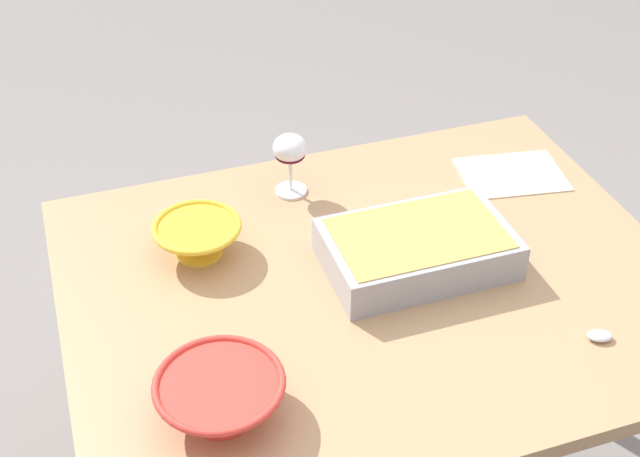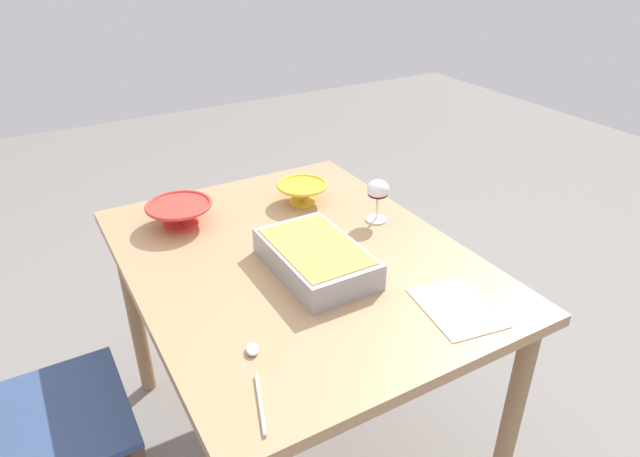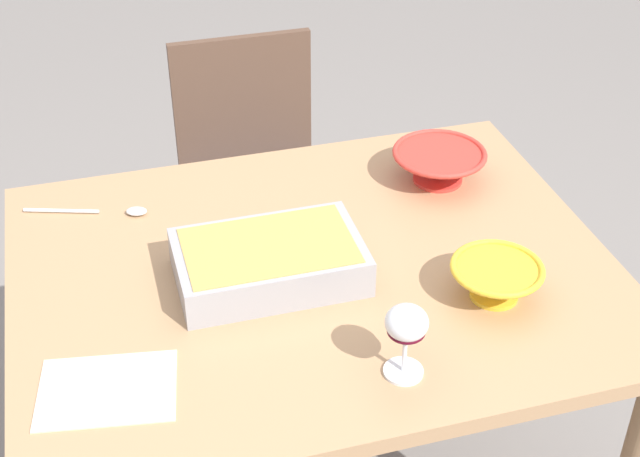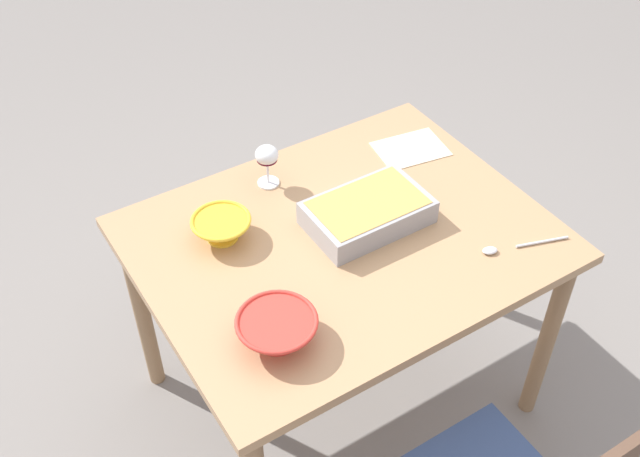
% 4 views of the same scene
% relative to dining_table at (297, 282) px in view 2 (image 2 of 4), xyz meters
% --- Properties ---
extents(ground_plane, '(8.00, 8.00, 0.00)m').
position_rel_dining_table_xyz_m(ground_plane, '(0.00, 0.00, -0.67)').
color(ground_plane, gray).
extents(dining_table, '(1.16, 0.91, 0.76)m').
position_rel_dining_table_xyz_m(dining_table, '(0.00, 0.00, 0.00)').
color(dining_table, tan).
rests_on(dining_table, ground_plane).
extents(chair, '(0.42, 0.42, 0.85)m').
position_rel_dining_table_xyz_m(chair, '(0.05, 0.81, -0.20)').
color(chair, '#334772').
rests_on(chair, ground_plane).
extents(wine_glass, '(0.07, 0.07, 0.14)m').
position_rel_dining_table_xyz_m(wine_glass, '(0.07, -0.33, 0.19)').
color(wine_glass, white).
rests_on(wine_glass, dining_table).
extents(casserole_dish, '(0.35, 0.22, 0.08)m').
position_rel_dining_table_xyz_m(casserole_dish, '(-0.09, -0.01, 0.13)').
color(casserole_dish, '#99999E').
rests_on(casserole_dish, dining_table).
extents(mixing_bowl, '(0.17, 0.17, 0.07)m').
position_rel_dining_table_xyz_m(mixing_bowl, '(0.30, -0.18, 0.13)').
color(mixing_bowl, yellow).
rests_on(mixing_bowl, dining_table).
extents(small_bowl, '(0.21, 0.21, 0.08)m').
position_rel_dining_table_xyz_m(small_bowl, '(0.35, 0.23, 0.13)').
color(small_bowl, red).
rests_on(small_bowl, dining_table).
extents(serving_spoon, '(0.26, 0.10, 0.01)m').
position_rel_dining_table_xyz_m(serving_spoon, '(-0.37, 0.30, 0.10)').
color(serving_spoon, silver).
rests_on(serving_spoon, dining_table).
extents(napkin, '(0.25, 0.20, 0.00)m').
position_rel_dining_table_xyz_m(napkin, '(-0.42, -0.23, 0.09)').
color(napkin, beige).
rests_on(napkin, dining_table).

